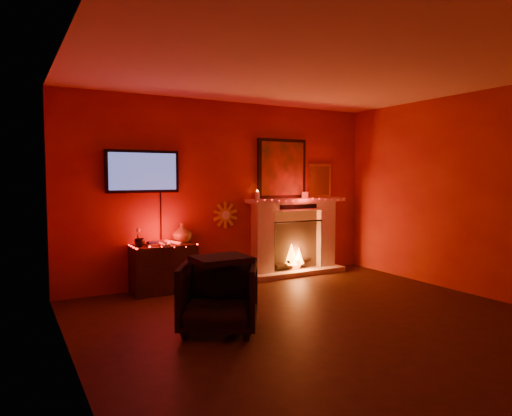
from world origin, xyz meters
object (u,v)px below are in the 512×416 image
Objects in this scene: console_table at (165,265)px; armchair at (219,296)px; fireplace at (294,229)px; tv at (143,172)px; sunburst_clock at (225,215)px.

armchair is at bearing -90.05° from console_table.
console_table reaches higher than armchair.
fireplace is 2.34× the size of console_table.
fireplace is at bearing -1.50° from tv.
tv reaches higher than sunburst_clock.
console_table is (-2.21, -0.12, -0.35)m from fireplace.
armchair is (-1.02, -2.01, -0.64)m from sunburst_clock.
tv is at bearing 178.50° from fireplace.
tv is 3.10× the size of sunburst_clock.
console_table is at bearing -39.61° from tv.
console_table is at bearing 121.05° from armchair.
armchair is at bearing -117.00° from sunburst_clock.
sunburst_clock is at bearing 1.24° from tv.
fireplace is 2.95m from armchair.
sunburst_clock is at bearing 11.94° from console_table.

